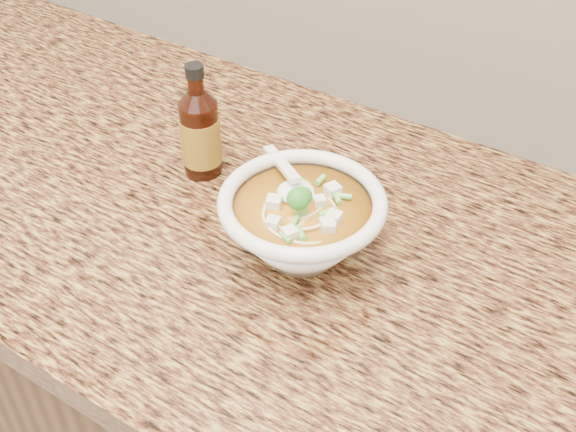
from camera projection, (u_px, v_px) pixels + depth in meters
The scene contains 4 objects.
cabinet at pixel (252, 407), 1.28m from camera, with size 4.00×0.65×0.86m, color black.
counter_slab at pixel (241, 213), 0.98m from camera, with size 4.00×0.68×0.04m, color #A1823B.
soup_bowl at pixel (302, 225), 0.86m from camera, with size 0.21×0.20×0.11m.
hot_sauce_bottle at pixel (200, 133), 0.98m from camera, with size 0.06×0.06×0.17m.
Camera 1 is at (0.46, 1.08, 1.52)m, focal length 45.00 mm.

